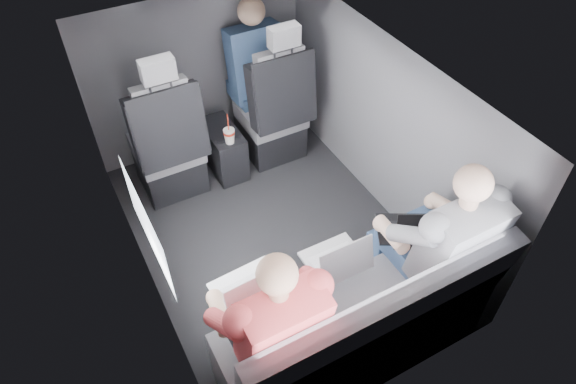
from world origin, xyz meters
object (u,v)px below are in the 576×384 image
front_seat_right (274,116)px  rear_bench (358,328)px  center_console (224,149)px  laptop_silver (337,258)px  laptop_black (413,230)px  passenger_rear_left (269,322)px  front_seat_left (169,150)px  passenger_front_right (254,64)px  passenger_rear_right (437,241)px  soda_cup (229,135)px  laptop_white (252,290)px

front_seat_right → rear_bench: front_seat_right is taller
center_console → laptop_silver: laptop_silver is taller
laptop_black → passenger_rear_left: 1.03m
front_seat_left → passenger_rear_left: size_ratio=1.01×
passenger_rear_left → front_seat_left: bearing=88.0°
laptop_black → passenger_front_right: (-0.10, 1.93, 0.12)m
center_console → laptop_black: bearing=-73.4°
passenger_rear_left → passenger_front_right: (0.92, 2.07, 0.12)m
front_seat_right → laptop_silver: size_ratio=3.84×
passenger_rear_right → passenger_front_right: (-0.14, 2.07, 0.10)m
soda_cup → laptop_black: (0.51, -1.53, 0.17)m
center_console → laptop_white: size_ratio=1.25×
center_console → laptop_white: bearing=-107.1°
front_seat_right → passenger_rear_left: front_seat_right is taller
front_seat_left → passenger_rear_left: bearing=-92.0°
passenger_rear_right → front_seat_right: bearing=93.4°
rear_bench → passenger_front_right: 2.24m
front_seat_left → front_seat_right: bearing=0.0°
front_seat_left → passenger_rear_right: 2.09m
rear_bench → laptop_silver: rear_bench is taller
front_seat_right → laptop_white: bearing=-120.8°
front_seat_right → laptop_silver: front_seat_right is taller
laptop_white → passenger_rear_left: passenger_rear_left is taller
front_seat_left → passenger_rear_right: bearing=-60.9°
front_seat_left → laptop_black: 1.94m
center_console → rear_bench: (-0.00, -1.94, 0.11)m
front_seat_left → passenger_front_right: bearing=16.6°
center_console → laptop_white: 1.77m
passenger_front_right → passenger_rear_right: bearing=-86.0°
laptop_white → passenger_rear_left: (-0.01, -0.21, 0.00)m
laptop_white → laptop_silver: size_ratio=1.17×
soda_cup → laptop_silver: size_ratio=0.81×
front_seat_right → laptop_black: bearing=-88.0°
laptop_silver → rear_bench: bearing=-91.4°
laptop_black → laptop_silver: bearing=175.4°
front_seat_left → rear_bench: size_ratio=0.79×
passenger_front_right → rear_bench: bearing=-100.8°
rear_bench → passenger_front_right: bearing=79.2°
front_seat_right → rear_bench: 1.96m
passenger_rear_right → laptop_silver: bearing=161.9°
front_seat_right → passenger_rear_right: passenger_rear_right is taller
front_seat_left → front_seat_right: size_ratio=1.00×
laptop_silver → passenger_rear_left: 0.55m
front_seat_right → laptop_black: front_seat_right is taller
front_seat_right → laptop_silver: bearing=-105.2°
laptop_white → laptop_silver: 0.51m
front_seat_right → passenger_front_right: (-0.04, 0.26, 0.36)m
laptop_silver → passenger_rear_right: passenger_rear_right is taller
rear_bench → soda_cup: 1.77m
laptop_silver → passenger_rear_left: (-0.52, -0.18, 0.01)m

